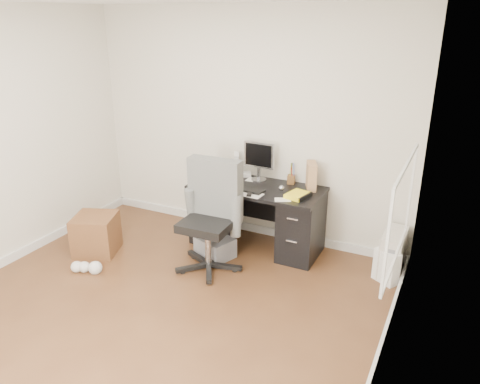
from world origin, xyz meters
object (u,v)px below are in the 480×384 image
object	(u,v)px
keyboard	(245,189)
pc_tower	(393,253)
desk	(257,215)
lcd_monitor	(259,161)
wicker_basket	(96,234)
office_chair	(207,218)

from	to	relation	value
keyboard	pc_tower	size ratio (longest dim) A/B	0.93
desk	pc_tower	size ratio (longest dim) A/B	3.16
lcd_monitor	keyboard	bearing A→B (deg)	-89.62
lcd_monitor	wicker_basket	world-z (taller)	lcd_monitor
desk	lcd_monitor	world-z (taller)	lcd_monitor
lcd_monitor	pc_tower	distance (m)	1.78
wicker_basket	lcd_monitor	bearing A→B (deg)	37.17
desk	keyboard	distance (m)	0.40
keyboard	wicker_basket	bearing A→B (deg)	-145.60
office_chair	pc_tower	bearing A→B (deg)	21.22
office_chair	desk	bearing A→B (deg)	68.91
keyboard	office_chair	world-z (taller)	office_chair
keyboard	office_chair	bearing A→B (deg)	-100.30
keyboard	wicker_basket	world-z (taller)	keyboard
pc_tower	wicker_basket	distance (m)	3.29
office_chair	pc_tower	xyz separation A→B (m)	(1.79, 0.77, -0.36)
keyboard	wicker_basket	xyz separation A→B (m)	(-1.51, -0.80, -0.54)
desk	lcd_monitor	xyz separation A→B (m)	(-0.07, 0.20, 0.59)
lcd_monitor	wicker_basket	bearing A→B (deg)	-141.04
office_chair	wicker_basket	bearing A→B (deg)	-171.87
lcd_monitor	wicker_basket	distance (m)	2.05
keyboard	office_chair	size ratio (longest dim) A/B	0.37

